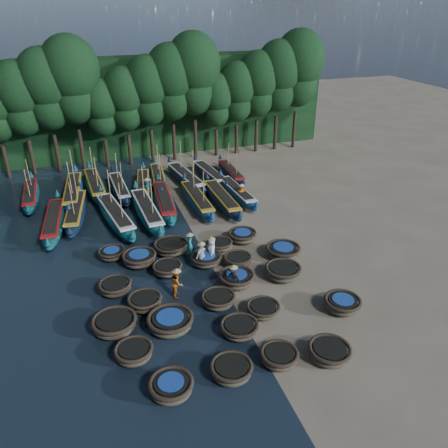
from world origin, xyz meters
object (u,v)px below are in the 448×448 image
object	(u,v)px
coracle_17	(206,259)
long_boat_10	(73,192)
long_boat_1	(54,222)
long_boat_16	(210,174)
long_boat_15	(186,178)
coracle_22	(171,247)
coracle_2	(231,370)
coracle_13	(237,279)
coracle_3	(279,357)
coracle_5	(134,352)
long_boat_3	(115,216)
long_boat_12	(120,188)
coracle_23	(220,245)
coracle_24	(242,236)
long_boat_6	(197,200)
coracle_9	(342,304)
long_boat_13	(143,185)
coracle_4	(329,352)
fisherman_1	(190,243)
fisherman_4	(202,255)
fisherman_0	(212,249)
long_boat_17	(231,173)
long_boat_5	(164,202)
coracle_8	(263,309)
coracle_7	(239,328)
coracle_6	(170,322)
long_boat_2	(76,212)
long_boat_9	(31,195)
long_boat_7	(222,199)
coracle_18	(238,260)
fisherman_5	(147,188)
fisherman_2	(177,282)
coracle_11	(145,302)
long_boat_14	(159,179)
long_boat_4	(147,211)
long_boat_8	(237,192)
coracle_1	(171,387)
coracle_14	(283,271)
coracle_21	(139,258)
coracle_19	(283,251)
long_boat_11	(95,185)
fisherman_6	(241,193)

from	to	relation	value
coracle_17	long_boat_10	xyz separation A→B (m)	(-7.75, 13.47, 0.23)
long_boat_1	long_boat_16	distance (m)	15.01
long_boat_15	coracle_22	bearing A→B (deg)	-116.90
coracle_2	coracle_13	xyz separation A→B (m)	(2.65, 6.58, 0.05)
coracle_3	coracle_5	size ratio (longest dim) A/B	0.99
coracle_22	long_boat_3	size ratio (longest dim) A/B	0.26
coracle_5	long_boat_12	distance (m)	20.21
coracle_23	long_boat_16	size ratio (longest dim) A/B	0.23
coracle_24	long_boat_6	distance (m)	6.78
coracle_24	long_boat_16	xyz separation A→B (m)	(1.29, 12.06, 0.09)
coracle_9	long_boat_13	xyz separation A→B (m)	(-7.57, 20.05, 0.11)
coracle_4	long_boat_15	xyz separation A→B (m)	(-1.06, 23.50, 0.17)
long_boat_3	fisherman_1	xyz separation A→B (m)	(4.20, -6.20, 0.26)
coracle_2	coracle_24	xyz separation A→B (m)	(4.86, 11.43, 0.02)
long_boat_3	fisherman_4	distance (m)	9.20
coracle_13	fisherman_0	bearing A→B (deg)	102.19
coracle_9	long_boat_17	bearing A→B (deg)	87.64
long_boat_5	long_boat_15	world-z (taller)	long_boat_15
coracle_2	long_boat_10	world-z (taller)	long_boat_10
coracle_8	long_boat_13	size ratio (longest dim) A/B	0.26
coracle_7	fisherman_4	size ratio (longest dim) A/B	1.02
coracle_6	long_boat_2	xyz separation A→B (m)	(-4.16, 14.85, 0.11)
coracle_17	long_boat_9	bearing A→B (deg)	128.38
long_boat_9	coracle_22	bearing A→B (deg)	-52.92
coracle_2	long_boat_7	bearing A→B (deg)	73.02
coracle_18	coracle_13	bearing A→B (deg)	-112.10
fisherman_5	long_boat_7	bearing A→B (deg)	127.55
fisherman_2	fisherman_4	distance (m)	3.18
coracle_11	long_boat_14	bearing A→B (deg)	76.60
coracle_23	fisherman_1	bearing A→B (deg)	177.71
long_boat_4	fisherman_1	distance (m)	6.50
long_boat_8	long_boat_15	world-z (taller)	long_boat_15
coracle_1	coracle_17	size ratio (longest dim) A/B	0.91
long_boat_13	long_boat_14	xyz separation A→B (m)	(1.57, 1.09, 0.00)
coracle_14	fisherman_4	distance (m)	5.15
coracle_6	long_boat_4	distance (m)	13.17
fisherman_2	coracle_21	bearing A→B (deg)	38.60
coracle_19	coracle_23	distance (m)	4.27
coracle_1	coracle_11	distance (m)	6.24
coracle_5	coracle_11	distance (m)	3.81
long_boat_16	long_boat_17	size ratio (longest dim) A/B	1.05
coracle_11	coracle_19	size ratio (longest dim) A/B	0.82
coracle_22	fisherman_2	bearing A→B (deg)	-98.04
long_boat_11	fisherman_6	xyz separation A→B (m)	(11.41, -6.22, 0.26)
long_boat_4	long_boat_9	xyz separation A→B (m)	(-8.72, 6.33, -0.09)
long_boat_1	fisherman_0	world-z (taller)	fisherman_0
long_boat_3	fisherman_4	xyz separation A→B (m)	(4.47, -8.04, 0.33)
coracle_21	fisherman_5	bearing A→B (deg)	77.48
coracle_9	long_boat_16	distance (m)	21.00
coracle_19	long_boat_2	bearing A→B (deg)	141.23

